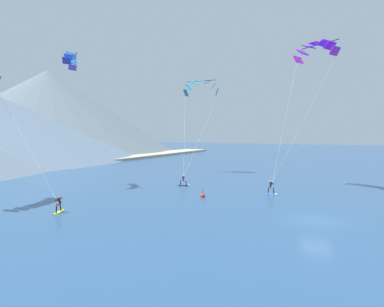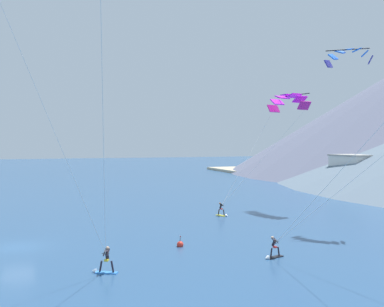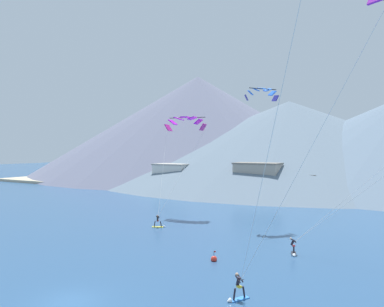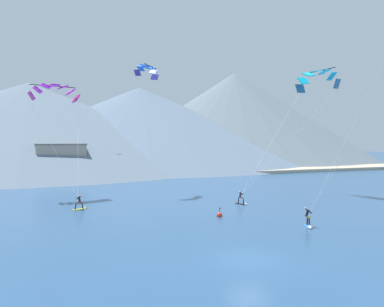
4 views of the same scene
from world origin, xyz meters
TOP-DOWN VIEW (x-y plane):
  - ground_plane at (0.00, 0.00)m, footprint 400.00×400.00m
  - kitesurfer_near_lead at (9.21, 5.71)m, footprint 1.16×1.73m
  - kitesurfer_near_trail at (9.64, 18.01)m, footprint 0.89×1.78m
  - kitesurfer_mid_center at (-8.16, 21.64)m, footprint 1.74×1.10m
  - parafoil_kite_near_lead at (16.53, 1.91)m, footprint 9.26×6.97m
  - parafoil_kite_near_trail at (23.82, 22.30)m, footprint 15.93×7.29m
  - parafoil_kite_distant_high_outer at (1.79, 31.09)m, footprint 4.18×4.04m
  - race_marker_buoy at (4.08, 12.59)m, footprint 0.56×0.56m
  - mountain_peak_central_summit at (56.90, 108.76)m, footprint 103.95×103.95m

SIDE VIEW (x-z plane):
  - ground_plane at x=0.00m, z-range 0.00..0.00m
  - race_marker_buoy at x=4.08m, z-range -0.35..0.67m
  - kitesurfer_near_trail at x=9.64m, z-range -0.37..1.25m
  - kitesurfer_mid_center at x=-8.16m, z-range -0.36..1.30m
  - kitesurfer_near_lead at x=9.21m, z-range -0.35..1.44m
  - parafoil_kite_near_trail at x=23.82m, z-range 8.07..24.21m
  - mountain_peak_central_summit at x=56.90m, z-range 0.00..33.63m
  - parafoil_kite_distant_high_outer at x=1.79m, z-range 16.43..18.30m
  - parafoil_kite_near_lead at x=16.53m, z-range 9.50..27.57m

